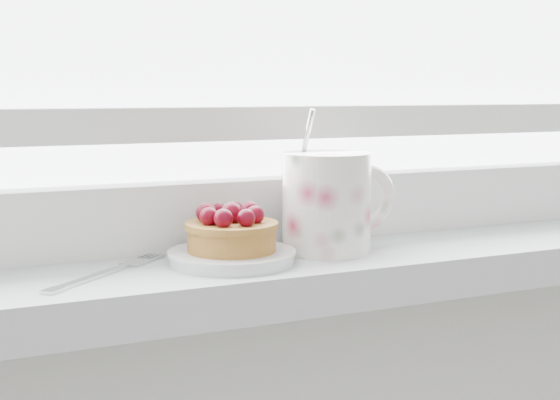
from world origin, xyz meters
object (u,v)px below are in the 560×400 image
raspberry_tart (231,230)px  fork (107,272)px  floral_mug (329,200)px  saucer (232,257)px

raspberry_tart → fork: 0.12m
floral_mug → raspberry_tart: bearing=-175.6°
saucer → floral_mug: bearing=4.5°
saucer → raspberry_tart: size_ratio=1.38×
raspberry_tart → floral_mug: size_ratio=0.61×
saucer → fork: size_ratio=0.92×
raspberry_tart → floral_mug: floral_mug is taller
floral_mug → saucer: bearing=-175.5°
raspberry_tart → fork: bearing=177.4°
saucer → raspberry_tart: 0.03m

